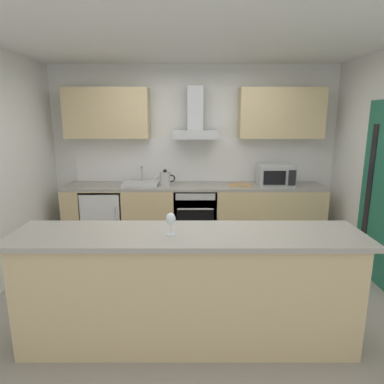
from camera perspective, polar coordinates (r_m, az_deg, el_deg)
ground at (r=3.76m, az=0.32°, el=-17.31°), size 5.21×4.65×0.02m
ceiling at (r=3.34m, az=0.38°, el=25.51°), size 5.21×4.65×0.02m
wall_back at (r=5.17m, az=0.16°, el=6.38°), size 5.21×0.12×2.60m
backsplash_tile at (r=5.11m, az=0.17°, el=5.51°), size 3.58×0.02×0.66m
counter_back at (r=4.97m, az=0.18°, el=-3.91°), size 3.70×0.60×0.90m
counter_island at (r=2.87m, az=-0.85°, el=-16.00°), size 2.79×0.64×0.97m
upper_cabinets at (r=4.91m, az=0.18°, el=13.17°), size 3.65×0.32×0.70m
side_door at (r=4.30m, az=29.31°, el=-0.24°), size 0.08×0.85×2.05m
oven at (r=4.94m, az=0.38°, el=-3.88°), size 0.60×0.62×0.80m
refrigerator at (r=5.11m, az=-14.61°, el=-4.15°), size 0.58×0.60×0.85m
microwave at (r=4.92m, az=13.81°, el=2.74°), size 0.50×0.38×0.30m
sink at (r=4.89m, az=-8.77°, el=1.46°), size 0.50×0.40×0.26m
kettle at (r=4.79m, az=-4.72°, el=2.27°), size 0.29×0.15×0.24m
range_hood at (r=4.86m, az=0.39°, el=11.73°), size 0.62×0.45×0.72m
wine_glass at (r=2.59m, az=-3.77°, el=-4.71°), size 0.08×0.08×0.18m
chopping_board at (r=4.86m, az=8.07°, el=1.19°), size 0.38×0.28×0.02m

